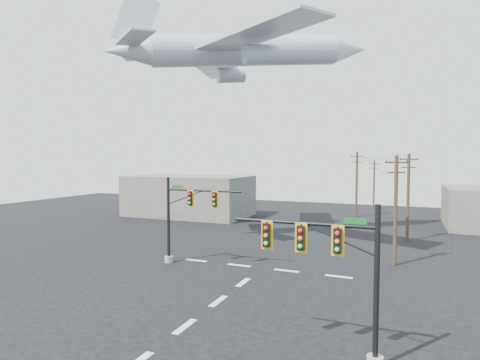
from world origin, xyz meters
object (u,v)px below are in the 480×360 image
at_px(signal_mast_far, 183,218).
at_px(utility_pole_a, 396,208).
at_px(airliner, 247,51).
at_px(signal_mast_near, 337,272).
at_px(utility_pole_b, 408,196).
at_px(utility_pole_c, 357,183).
at_px(utility_pole_d, 374,184).

bearing_deg(signal_mast_far, utility_pole_a, 21.54).
relative_size(utility_pole_a, airliner, 0.37).
relative_size(signal_mast_near, airliner, 0.28).
xyz_separation_m(signal_mast_far, utility_pole_b, (17.00, 16.98, 0.96)).
relative_size(utility_pole_c, utility_pole_d, 1.15).
height_order(utility_pole_b, utility_pole_c, utility_pole_c).
distance_m(signal_mast_far, utility_pole_a, 17.30).
distance_m(signal_mast_near, utility_pole_b, 28.20).
distance_m(utility_pole_b, utility_pole_c, 17.21).
bearing_deg(signal_mast_far, signal_mast_near, -37.86).
height_order(utility_pole_c, airliner, airliner).
xyz_separation_m(utility_pole_a, airliner, (-14.60, 4.01, 14.94)).
distance_m(utility_pole_b, utility_pole_d, 26.52).
height_order(signal_mast_far, utility_pole_d, utility_pole_d).
relative_size(utility_pole_a, utility_pole_d, 1.08).
xyz_separation_m(signal_mast_far, utility_pole_c, (9.98, 32.69, 1.17)).
bearing_deg(airliner, signal_mast_far, -138.36).
bearing_deg(airliner, signal_mast_near, -99.46).
bearing_deg(utility_pole_b, utility_pole_a, -99.91).
bearing_deg(signal_mast_far, airliner, 81.88).
bearing_deg(utility_pole_a, signal_mast_far, -176.80).
bearing_deg(utility_pole_a, utility_pole_d, 78.55).
bearing_deg(signal_mast_near, utility_pole_c, 95.57).
xyz_separation_m(signal_mast_near, utility_pole_a, (1.83, 17.42, 0.80)).
height_order(utility_pole_a, utility_pole_c, utility_pole_c).
bearing_deg(utility_pole_b, signal_mast_near, -100.55).
xyz_separation_m(utility_pole_b, utility_pole_d, (-5.34, 25.97, -0.46)).
distance_m(utility_pole_b, airliner, 22.46).
distance_m(utility_pole_d, airliner, 37.41).
height_order(signal_mast_near, utility_pole_a, utility_pole_a).
bearing_deg(utility_pole_d, utility_pole_a, -62.35).
height_order(signal_mast_near, signal_mast_far, signal_mast_far).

